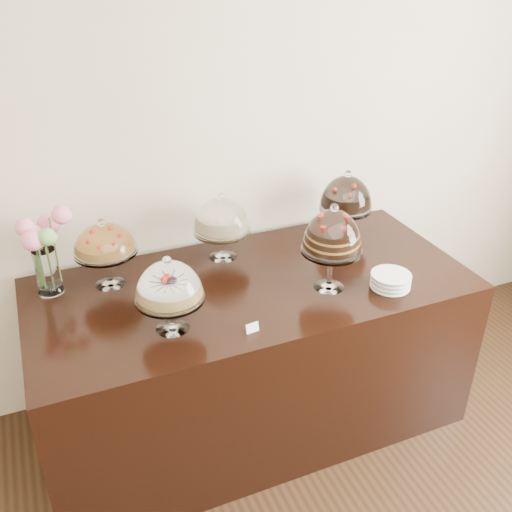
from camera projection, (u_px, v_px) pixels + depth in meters
name	position (u px, v px, depth m)	size (l,w,h in m)	color
wall_back	(212.00, 135.00, 3.00)	(5.00, 0.04, 3.00)	beige
display_counter	(252.00, 353.00, 3.08)	(2.20, 1.00, 0.90)	black
cake_stand_sugar_sponge	(169.00, 285.00, 2.42)	(0.30, 0.30, 0.36)	white
cake_stand_choco_layer	(332.00, 235.00, 2.68)	(0.29, 0.29, 0.45)	white
cake_stand_cheesecake	(222.00, 218.00, 2.98)	(0.31, 0.31, 0.37)	white
cake_stand_dark_choco	(346.00, 196.00, 3.19)	(0.30, 0.30, 0.40)	white
cake_stand_fruit_tart	(104.00, 242.00, 2.73)	(0.31, 0.31, 0.36)	white
flower_vase	(43.00, 245.00, 2.67)	(0.25, 0.27, 0.43)	white
plate_stack	(391.00, 281.00, 2.80)	(0.19, 0.19, 0.07)	silver
price_card_left	(252.00, 328.00, 2.49)	(0.06, 0.01, 0.04)	white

